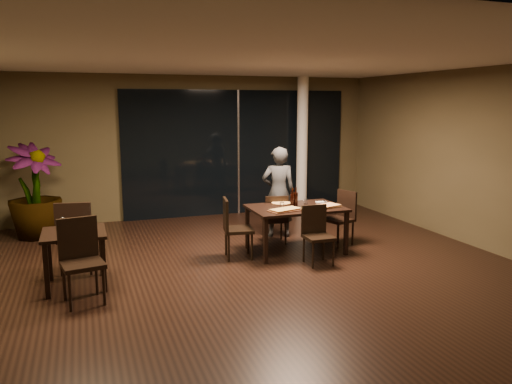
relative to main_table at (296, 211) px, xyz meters
The scene contains 32 objects.
ground 1.45m from the main_table, 141.34° to the right, with size 8.00×8.00×0.00m, color black.
wall_back 3.50m from the main_table, 107.10° to the left, with size 8.00×0.10×3.00m, color #453C25.
wall_front 5.02m from the main_table, 101.65° to the right, with size 8.00×0.10×3.00m, color #453C25.
wall_right 3.26m from the main_table, 14.70° to the right, with size 0.10×8.00×3.00m, color #453C25.
ceiling 2.67m from the main_table, 141.34° to the right, with size 8.00×8.00×0.04m, color silver.
window_panel 3.23m from the main_table, 90.00° to the left, with size 5.00×0.06×2.70m, color black.
column 3.28m from the main_table, 63.84° to the left, with size 0.24×0.24×3.00m, color white.
main_table is the anchor object (origin of this frame).
side_table 3.44m from the main_table, behind, with size 0.80×0.80×0.75m.
chair_main_far 0.59m from the main_table, 104.94° to the left, with size 0.46×0.46×0.86m.
chair_main_near 0.67m from the main_table, 84.73° to the right, with size 0.42×0.42×0.88m.
chair_main_left 1.08m from the main_table, behind, with size 0.51×0.51×0.95m.
chair_main_right 0.96m from the main_table, ahead, with size 0.54×0.54×0.93m.
chair_side_far 3.39m from the main_table, behind, with size 0.57×0.57×1.05m.
chair_side_near 3.49m from the main_table, 162.58° to the right, with size 0.56×0.56×1.03m.
diner 0.98m from the main_table, 85.22° to the left, with size 0.56×0.37×1.65m, color #2E3034.
potted_plant 4.73m from the main_table, 149.69° to the left, with size 0.93×0.93×1.71m, color #184818.
pizza_board_left 0.38m from the main_table, 140.31° to the right, with size 0.53×0.26×0.01m, color #4A2818.
pizza_board_right 0.46m from the main_table, 27.04° to the right, with size 0.55×0.28×0.01m, color #422915.
oblong_pizza_left 0.38m from the main_table, 140.31° to the right, with size 0.45×0.21×0.02m, color maroon, non-canonical shape.
oblong_pizza_right 0.46m from the main_table, 27.04° to the right, with size 0.53×0.24×0.02m, color maroon, non-canonical shape.
round_pizza 0.36m from the main_table, 112.13° to the left, with size 0.31×0.31×0.01m, color #AE2113.
bottle_a 0.23m from the main_table, 159.06° to the left, with size 0.06×0.06×0.28m, color black, non-canonical shape.
bottle_b 0.24m from the main_table, 71.75° to the left, with size 0.07×0.07×0.31m, color black, non-canonical shape.
bottle_c 0.24m from the main_table, 110.77° to the left, with size 0.07×0.07×0.30m, color black, non-canonical shape.
tumbler_left 0.26m from the main_table, behind, with size 0.07×0.07×0.08m, color white.
tumbler_right 0.32m from the main_table, 33.21° to the left, with size 0.07×0.07×0.08m, color white.
napkin_near 0.52m from the main_table, 12.29° to the right, with size 0.18×0.10×0.01m, color silver.
napkin_far 0.59m from the main_table, 19.17° to the left, with size 0.18×0.10×0.01m, color white.
wine_glass_a 3.56m from the main_table, behind, with size 0.08×0.08×0.18m, color white, non-canonical shape.
wine_glass_b 3.35m from the main_table, 170.00° to the right, with size 0.08×0.08×0.18m, color white, non-canonical shape.
side_napkin 3.45m from the main_table, 168.58° to the right, with size 0.18×0.11×0.01m, color white.
Camera 1 is at (-2.25, -6.48, 2.40)m, focal length 35.00 mm.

